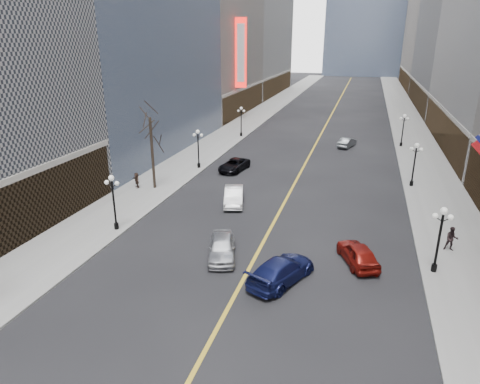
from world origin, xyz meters
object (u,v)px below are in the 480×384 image
Objects in this scene: streetlamp_west_3 at (241,118)px; car_nb_mid at (234,196)px; car_nb_near at (222,247)px; car_sb_near at (281,270)px; car_nb_far at (234,165)px; streetlamp_east_2 at (415,160)px; streetlamp_east_3 at (403,127)px; streetlamp_east_1 at (440,233)px; car_sb_far at (347,142)px; streetlamp_west_2 at (198,145)px; car_sb_mid at (358,253)px; streetlamp_west_1 at (113,197)px.

car_nb_mid is (7.30, -27.71, -2.11)m from streetlamp_west_3.
car_nb_near and car_sb_near have the same top height.
streetlamp_west_3 is at bearing 112.41° from car_nb_far.
streetlamp_east_3 is at bearing 90.00° from streetlamp_east_2.
streetlamp_east_1 is at bearing -90.00° from streetlamp_east_3.
streetlamp_west_3 is at bearing -47.18° from car_sb_near.
streetlamp_east_2 is at bearing 131.93° from car_sb_far.
car_nb_far is at bearing 91.62° from car_nb_mid.
streetlamp_west_2 reaches higher than car_nb_mid.
streetlamp_west_2 is at bearing -142.67° from streetlamp_east_3.
car_sb_far is (16.22, -2.22, -2.22)m from streetlamp_west_3.
car_sb_mid is (18.73, -36.06, -2.15)m from streetlamp_west_3.
streetlamp_east_2 is 18.00m from streetlamp_east_3.
car_nb_near is at bearing -75.85° from streetlamp_west_3.
car_nb_near is 9.36m from car_sb_mid.
car_sb_mid reaches higher than car_sb_far.
streetlamp_east_3 is at bearing 52.78° from car_nb_near.
car_nb_near is 36.25m from car_sb_far.
streetlamp_west_1 is 1.00× the size of streetlamp_west_3.
car_sb_far is at bearing -7.79° from streetlamp_west_3.
streetlamp_west_2 is 26.05m from car_sb_near.
streetlamp_west_2 is 12.33m from car_nb_mid.
car_nb_near is 10.38m from car_nb_mid.
streetlamp_east_3 and streetlamp_west_2 have the same top height.
car_nb_far is at bearing 136.44° from streetlamp_east_1.
streetlamp_east_1 is at bearing -90.00° from streetlamp_east_2.
streetlamp_east_2 is 17.56m from car_sb_far.
streetlamp_east_3 reaches higher than car_sb_mid.
streetlamp_east_3 reaches higher than car_sb_near.
streetlamp_west_1 is at bearing 152.20° from car_nb_near.
streetlamp_west_1 is 11.25m from car_nb_mid.
streetlamp_east_3 is 0.91× the size of car_nb_far.
streetlamp_west_2 is 0.97× the size of car_nb_near.
car_nb_mid is at bearing -75.23° from streetlamp_west_3.
streetlamp_west_1 and streetlamp_west_2 have the same top height.
car_nb_far is at bearing 87.84° from car_nb_near.
car_nb_mid is at bearing -37.18° from car_sb_near.
streetlamp_east_1 is 29.68m from streetlamp_west_2.
car_sb_near is (14.15, -39.77, -2.11)m from streetlamp_west_3.
car_nb_mid is (-16.30, 8.29, -2.11)m from streetlamp_east_1.
streetlamp_east_1 and streetlamp_west_2 have the same top height.
car_nb_far is (-19.37, -17.58, -2.21)m from streetlamp_east_3.
car_nb_mid is (7.30, 8.29, -2.11)m from streetlamp_west_1.
car_sb_far is at bearing 55.46° from car_nb_mid.
car_sb_far is (16.22, 15.78, -2.22)m from streetlamp_west_2.
streetlamp_west_3 is at bearing 9.08° from car_sb_far.
streetlamp_west_3 reaches higher than car_nb_mid.
car_nb_near reaches higher than car_sb_far.
streetlamp_east_3 is 23.60m from streetlamp_west_3.
streetlamp_west_3 is at bearing 123.25° from streetlamp_east_1.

